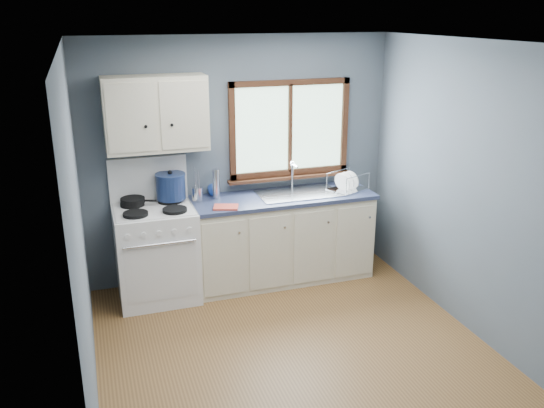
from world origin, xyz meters
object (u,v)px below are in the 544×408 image
object	(u,v)px
base_cabinets	(282,242)
dish_rack	(347,185)
stockpot	(171,186)
sink	(299,199)
thermos	(216,184)
skillet	(133,200)
utensil_crock	(197,194)
gas_range	(156,251)

from	to	relation	value
base_cabinets	dish_rack	size ratio (longest dim) A/B	3.99
base_cabinets	stockpot	xyz separation A→B (m)	(-1.11, 0.13, 0.68)
base_cabinets	sink	size ratio (longest dim) A/B	2.20
thermos	skillet	bearing A→B (deg)	179.41
skillet	utensil_crock	size ratio (longest dim) A/B	1.06
base_cabinets	utensil_crock	distance (m)	1.04
skillet	thermos	xyz separation A→B (m)	(0.82, -0.01, 0.09)
gas_range	skillet	size ratio (longest dim) A/B	3.67
base_cabinets	thermos	bearing A→B (deg)	170.17
skillet	stockpot	size ratio (longest dim) A/B	0.95
base_cabinets	dish_rack	world-z (taller)	dish_rack
gas_range	sink	world-z (taller)	gas_range
gas_range	thermos	distance (m)	0.88
sink	skillet	world-z (taller)	sink
base_cabinets	sink	xyz separation A→B (m)	(0.18, -0.00, 0.45)
sink	skillet	bearing A→B (deg)	175.75
gas_range	thermos	size ratio (longest dim) A/B	4.48
stockpot	utensil_crock	distance (m)	0.27
sink	base_cabinets	bearing A→B (deg)	179.87
stockpot	utensil_crock	size ratio (longest dim) A/B	1.12
gas_range	base_cabinets	size ratio (longest dim) A/B	0.74
skillet	dish_rack	bearing A→B (deg)	18.38
gas_range	base_cabinets	distance (m)	1.31
skillet	gas_range	bearing A→B (deg)	-17.05
gas_range	stockpot	bearing A→B (deg)	37.20
sink	thermos	world-z (taller)	thermos
base_cabinets	thermos	distance (m)	0.94
base_cabinets	thermos	xyz separation A→B (m)	(-0.66, 0.11, 0.66)
sink	dish_rack	xyz separation A→B (m)	(0.53, -0.03, 0.11)
skillet	dish_rack	world-z (taller)	dish_rack
gas_range	sink	size ratio (longest dim) A/B	1.62
dish_rack	skillet	bearing A→B (deg)	152.51
base_cabinets	skillet	distance (m)	1.59
skillet	base_cabinets	bearing A→B (deg)	17.62
utensil_crock	dish_rack	size ratio (longest dim) A/B	0.75
stockpot	utensil_crock	world-z (taller)	utensil_crock
utensil_crock	dish_rack	distance (m)	1.57
sink	skillet	distance (m)	1.67
sink	stockpot	world-z (taller)	stockpot
gas_range	skillet	xyz separation A→B (m)	(-0.17, 0.14, 0.49)
gas_range	base_cabinets	xyz separation A→B (m)	(1.31, 0.02, -0.08)
utensil_crock	dish_rack	world-z (taller)	utensil_crock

